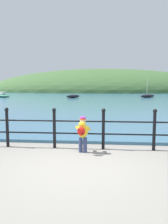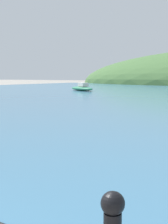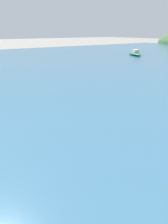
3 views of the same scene
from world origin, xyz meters
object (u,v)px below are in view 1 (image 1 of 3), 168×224
boat_mid_harbor (147,96)px  boat_blue_hull (1,95)px  child_in_coat (83,131)px  boat_twin_mast (73,96)px

boat_mid_harbor → boat_blue_hull: 23.64m
child_in_coat → boat_twin_mast: bearing=98.4°
boat_blue_hull → boat_mid_harbor: bearing=2.3°
boat_mid_harbor → boat_twin_mast: 11.77m
boat_mid_harbor → boat_blue_hull: (-23.62, -0.96, 0.02)m
child_in_coat → boat_mid_harbor: (7.55, 29.37, -0.24)m
child_in_coat → boat_blue_hull: child_in_coat is taller
boat_blue_hull → boat_twin_mast: size_ratio=1.64×
boat_blue_hull → boat_twin_mast: bearing=-4.9°
child_in_coat → boat_twin_mast: child_in_coat is taller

